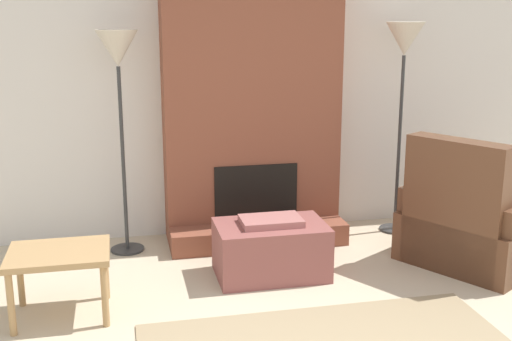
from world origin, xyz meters
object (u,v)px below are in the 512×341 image
(ottoman, at_px, (271,249))
(floor_lamp_left, at_px, (118,62))
(armchair, at_px, (471,227))
(floor_lamp_right, at_px, (404,52))
(side_table, at_px, (59,260))

(ottoman, bearing_deg, floor_lamp_left, 143.96)
(armchair, xyz_separation_m, floor_lamp_right, (-0.23, 0.86, 1.30))
(armchair, height_order, side_table, armchair)
(floor_lamp_left, bearing_deg, side_table, -111.52)
(ottoman, xyz_separation_m, armchair, (1.58, -0.10, 0.09))
(armchair, distance_m, floor_lamp_left, 3.03)
(side_table, height_order, floor_lamp_left, floor_lamp_left)
(armchair, xyz_separation_m, side_table, (-3.06, -0.25, 0.09))
(floor_lamp_right, bearing_deg, side_table, -158.48)
(ottoman, height_order, floor_lamp_left, floor_lamp_left)
(side_table, bearing_deg, ottoman, 13.50)
(side_table, distance_m, floor_lamp_right, 3.27)
(ottoman, distance_m, floor_lamp_left, 1.86)
(side_table, bearing_deg, armchair, 4.74)
(ottoman, relative_size, floor_lamp_left, 0.45)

